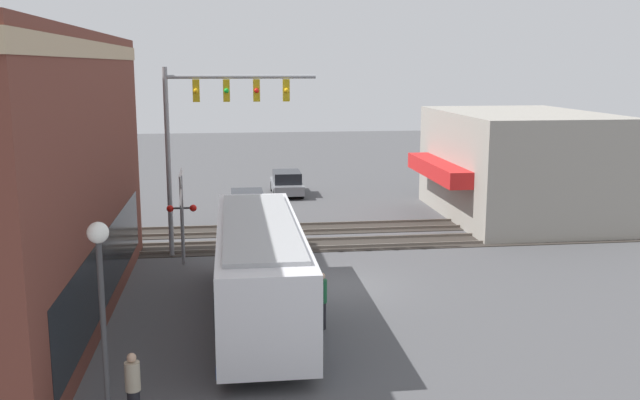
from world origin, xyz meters
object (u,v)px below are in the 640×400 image
Objects in this scene: city_bus at (259,266)px; crossing_signal at (182,208)px; pedestrian_near_bus at (321,300)px; streetlamp at (103,314)px; parked_car_grey at (287,184)px; pedestrian_by_lamp at (133,388)px; parked_car_silver at (247,206)px.

city_bus is 7.19m from crossing_signal.
city_bus is 2.27m from pedestrian_near_bus.
streetlamp reaches higher than parked_car_grey.
city_bus is 6.22× the size of pedestrian_near_bus.
crossing_signal is 2.30× the size of pedestrian_by_lamp.
parked_car_grey is 22.73m from pedestrian_near_bus.
city_bus is 21.78m from parked_car_grey.
city_bus is at bearing -26.13° from streetlamp.
city_bus is 2.89× the size of crossing_signal.
city_bus is at bearing -25.96° from pedestrian_by_lamp.
parked_car_grey is at bearing -11.50° from pedestrian_by_lamp.
pedestrian_near_bus reaches higher than pedestrian_by_lamp.
pedestrian_by_lamp is (-27.92, 5.68, 0.16)m from parked_car_grey.
streetlamp is (-13.73, 0.72, 0.57)m from crossing_signal.
parked_car_silver is at bearing -0.00° from city_bus.
parked_car_silver reaches higher than parked_car_grey.
pedestrian_near_bus is (5.99, -5.29, -1.96)m from streetlamp.
streetlamp is at bearing 168.02° from parked_car_grey.
pedestrian_by_lamp is 0.94× the size of pedestrian_near_bus.
parked_car_silver is 7.19m from parked_car_grey.
crossing_signal is 13.76m from streetlamp.
streetlamp reaches higher than crossing_signal.
crossing_signal is 2.16× the size of pedestrian_near_bus.
crossing_signal reaches higher than city_bus.
pedestrian_near_bus is at bearing -41.43° from streetlamp.
city_bus is 7.09m from pedestrian_by_lamp.
streetlamp is 2.71× the size of pedestrian_near_bus.
pedestrian_near_bus is (-7.73, -4.57, -1.39)m from crossing_signal.
pedestrian_near_bus reaches higher than parked_car_grey.
crossing_signal reaches higher than pedestrian_by_lamp.
city_bus is 2.30× the size of streetlamp.
crossing_signal is at bearing -1.38° from pedestrian_by_lamp.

